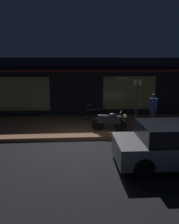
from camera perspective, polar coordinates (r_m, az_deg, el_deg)
ground_plane at (r=8.68m, az=-2.83°, el=-9.78°), size 60.00×60.00×0.00m
sidewalk_slab at (r=11.48m, az=-3.16°, el=-3.63°), size 18.00×4.00×0.15m
storefront_building at (r=14.47m, az=-3.46°, el=6.83°), size 18.00×3.30×3.60m
motorcycle at (r=10.26m, az=5.38°, el=-2.37°), size 1.65×0.75×0.97m
bicycle_parked at (r=12.49m, az=0.97°, el=-0.18°), size 1.57×0.66×0.91m
person_bystander at (r=11.41m, az=16.25°, el=0.70°), size 0.44×0.58×1.67m
sign_post at (r=11.78m, az=12.25°, el=3.69°), size 0.44×0.09×2.40m
parked_car_near at (r=7.77m, az=21.75°, el=-7.95°), size 4.12×1.82×1.42m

